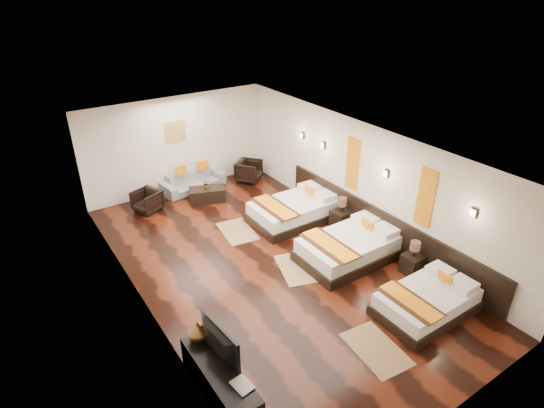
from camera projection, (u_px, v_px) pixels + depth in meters
floor at (266, 263)px, 10.06m from camera, size 5.50×9.50×0.01m
ceiling at (265, 147)px, 8.75m from camera, size 5.50×9.50×0.01m
back_wall at (176, 144)px, 12.89m from camera, size 5.50×0.01×2.80m
left_wall at (139, 249)px, 8.05m from camera, size 0.01×9.50×2.80m
right_wall at (361, 179)px, 10.76m from camera, size 0.01×9.50×2.80m
headboard_panel at (379, 227)px, 10.60m from camera, size 0.08×6.60×0.90m
bed_near at (427, 301)px, 8.52m from camera, size 1.95×1.22×0.74m
bed_mid at (350, 247)px, 10.11m from camera, size 2.28×1.43×0.87m
bed_far at (294, 210)px, 11.67m from camera, size 2.26×1.42×0.86m
nightstand_a at (412, 262)px, 9.62m from camera, size 0.40×0.40×0.79m
nightstand_b at (341, 217)px, 11.31m from camera, size 0.43×0.43×0.86m
jute_mat_near at (376, 349)px, 7.77m from camera, size 0.86×1.27×0.01m
jute_mat_mid at (297, 268)px, 9.88m from camera, size 1.08×1.37×0.01m
jute_mat_far at (237, 231)px, 11.29m from camera, size 0.91×1.29×0.01m
tv_console at (220, 380)px, 6.85m from camera, size 0.50×1.80×0.55m
tv at (214, 343)px, 6.77m from camera, size 0.21×1.02×0.58m
book at (235, 390)px, 6.35m from camera, size 0.28×0.36×0.03m
figurine at (198, 331)px, 7.16m from camera, size 0.40×0.40×0.35m
sofa at (193, 181)px, 13.34m from camera, size 2.00×1.00×0.56m
armchair_left at (147, 201)px, 12.12m from camera, size 0.86×0.85×0.61m
armchair_right at (249, 171)px, 13.86m from camera, size 1.01×1.01×0.66m
coffee_table at (207, 195)px, 12.69m from camera, size 1.11×0.82×0.40m
table_plant at (206, 184)px, 12.57m from camera, size 0.28×0.26×0.26m
orange_panel_a at (426, 198)px, 9.22m from camera, size 0.04×0.40×1.30m
orange_panel_b at (353, 164)px, 10.83m from camera, size 0.04×0.40×1.30m
sconce_near at (474, 213)px, 8.33m from camera, size 0.07×0.12×0.18m
sconce_mid at (386, 173)px, 9.94m from camera, size 0.07×0.12×0.18m
sconce_far at (323, 145)px, 11.56m from camera, size 0.07×0.12×0.18m
sconce_lounge at (302, 136)px, 12.22m from camera, size 0.07×0.12×0.18m
gold_artwork at (175, 131)px, 12.69m from camera, size 0.60×0.04×0.60m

